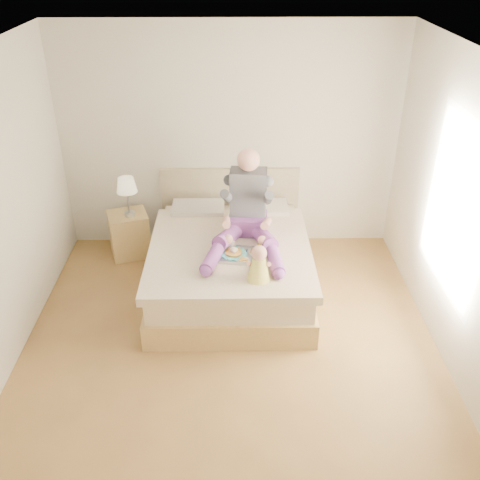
{
  "coord_description": "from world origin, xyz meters",
  "views": [
    {
      "loc": [
        0.04,
        -3.94,
        3.49
      ],
      "look_at": [
        0.11,
        0.83,
        0.72
      ],
      "focal_mm": 40.0,
      "sensor_mm": 36.0,
      "label": 1
    }
  ],
  "objects_px": {
    "adult": "(247,214)",
    "baby": "(259,266)",
    "nightstand": "(129,234)",
    "bed": "(230,260)",
    "tray": "(242,253)"
  },
  "relations": [
    {
      "from": "bed",
      "to": "tray",
      "type": "xyz_separation_m",
      "value": [
        0.13,
        -0.39,
        0.32
      ]
    },
    {
      "from": "bed",
      "to": "nightstand",
      "type": "height_order",
      "value": "bed"
    },
    {
      "from": "adult",
      "to": "baby",
      "type": "xyz_separation_m",
      "value": [
        0.09,
        -0.79,
        -0.14
      ]
    },
    {
      "from": "nightstand",
      "to": "baby",
      "type": "distance_m",
      "value": 2.17
    },
    {
      "from": "nightstand",
      "to": "adult",
      "type": "relative_size",
      "value": 0.46
    },
    {
      "from": "nightstand",
      "to": "baby",
      "type": "relative_size",
      "value": 1.52
    },
    {
      "from": "nightstand",
      "to": "bed",
      "type": "bearing_deg",
      "value": -46.83
    },
    {
      "from": "nightstand",
      "to": "adult",
      "type": "xyz_separation_m",
      "value": [
        1.42,
        -0.69,
        0.62
      ]
    },
    {
      "from": "adult",
      "to": "baby",
      "type": "relative_size",
      "value": 3.29
    },
    {
      "from": "nightstand",
      "to": "adult",
      "type": "distance_m",
      "value": 1.69
    },
    {
      "from": "nightstand",
      "to": "tray",
      "type": "bearing_deg",
      "value": -56.06
    },
    {
      "from": "adult",
      "to": "tray",
      "type": "relative_size",
      "value": 2.41
    },
    {
      "from": "bed",
      "to": "baby",
      "type": "distance_m",
      "value": 0.96
    },
    {
      "from": "adult",
      "to": "tray",
      "type": "height_order",
      "value": "adult"
    },
    {
      "from": "bed",
      "to": "adult",
      "type": "xyz_separation_m",
      "value": [
        0.19,
        -0.01,
        0.58
      ]
    }
  ]
}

